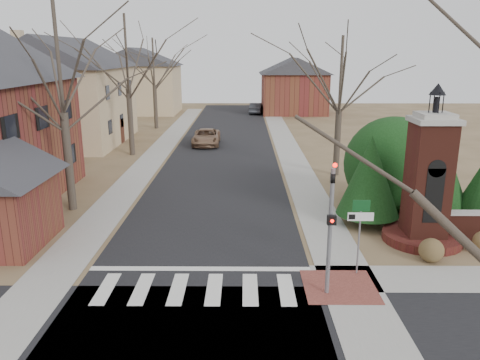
{
  "coord_description": "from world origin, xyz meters",
  "views": [
    {
      "loc": [
        1.57,
        -13.2,
        7.6
      ],
      "look_at": [
        1.42,
        6.0,
        2.35
      ],
      "focal_mm": 35.0,
      "sensor_mm": 36.0,
      "label": 1
    }
  ],
  "objects_px": {
    "sign_post": "(360,222)",
    "distant_car": "(256,108)",
    "pickup_truck": "(206,137)",
    "brick_gate_monument": "(427,191)",
    "traffic_signal_pole": "(331,219)"
  },
  "relations": [
    {
      "from": "sign_post",
      "to": "distant_car",
      "type": "height_order",
      "value": "sign_post"
    },
    {
      "from": "sign_post",
      "to": "pickup_truck",
      "type": "height_order",
      "value": "sign_post"
    },
    {
      "from": "sign_post",
      "to": "distant_car",
      "type": "distance_m",
      "value": 45.2
    },
    {
      "from": "brick_gate_monument",
      "to": "distant_car",
      "type": "relative_size",
      "value": 1.54
    },
    {
      "from": "brick_gate_monument",
      "to": "sign_post",
      "type": "bearing_deg",
      "value": -138.58
    },
    {
      "from": "sign_post",
      "to": "distant_car",
      "type": "xyz_separation_m",
      "value": [
        -2.44,
        45.11,
        -1.26
      ]
    },
    {
      "from": "traffic_signal_pole",
      "to": "distant_car",
      "type": "bearing_deg",
      "value": 91.41
    },
    {
      "from": "traffic_signal_pole",
      "to": "distant_car",
      "type": "distance_m",
      "value": 46.58
    },
    {
      "from": "sign_post",
      "to": "pickup_truck",
      "type": "relative_size",
      "value": 0.57
    },
    {
      "from": "traffic_signal_pole",
      "to": "pickup_truck",
      "type": "height_order",
      "value": "traffic_signal_pole"
    },
    {
      "from": "sign_post",
      "to": "brick_gate_monument",
      "type": "relative_size",
      "value": 0.42
    },
    {
      "from": "sign_post",
      "to": "brick_gate_monument",
      "type": "bearing_deg",
      "value": 41.42
    },
    {
      "from": "distant_car",
      "to": "sign_post",
      "type": "bearing_deg",
      "value": 99.73
    },
    {
      "from": "traffic_signal_pole",
      "to": "brick_gate_monument",
      "type": "bearing_deg",
      "value": 43.24
    },
    {
      "from": "sign_post",
      "to": "pickup_truck",
      "type": "bearing_deg",
      "value": 106.7
    }
  ]
}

